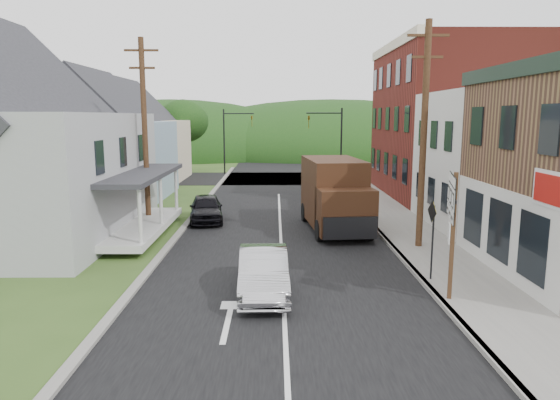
{
  "coord_description": "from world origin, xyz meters",
  "views": [
    {
      "loc": [
        -0.24,
        -16.18,
        5.36
      ],
      "look_at": [
        -0.06,
        2.6,
        2.2
      ],
      "focal_mm": 32.0,
      "sensor_mm": 36.0,
      "label": 1
    }
  ],
  "objects_px": {
    "silver_sedan": "(264,272)",
    "dark_sedan": "(206,208)",
    "route_sign_cluster": "(452,218)",
    "warning_sign": "(432,229)",
    "delivery_van": "(335,195)"
  },
  "relations": [
    {
      "from": "silver_sedan",
      "to": "dark_sedan",
      "type": "bearing_deg",
      "value": 104.75
    },
    {
      "from": "route_sign_cluster",
      "to": "warning_sign",
      "type": "xyz_separation_m",
      "value": [
        0.03,
        1.73,
        -0.73
      ]
    },
    {
      "from": "dark_sedan",
      "to": "route_sign_cluster",
      "type": "bearing_deg",
      "value": -61.12
    },
    {
      "from": "dark_sedan",
      "to": "delivery_van",
      "type": "height_order",
      "value": "delivery_van"
    },
    {
      "from": "silver_sedan",
      "to": "route_sign_cluster",
      "type": "height_order",
      "value": "route_sign_cluster"
    },
    {
      "from": "warning_sign",
      "to": "silver_sedan",
      "type": "bearing_deg",
      "value": -174.15
    },
    {
      "from": "warning_sign",
      "to": "dark_sedan",
      "type": "bearing_deg",
      "value": 127.31
    },
    {
      "from": "route_sign_cluster",
      "to": "dark_sedan",
      "type": "bearing_deg",
      "value": 141.54
    },
    {
      "from": "delivery_van",
      "to": "route_sign_cluster",
      "type": "distance_m",
      "value": 9.72
    },
    {
      "from": "silver_sedan",
      "to": "warning_sign",
      "type": "relative_size",
      "value": 1.61
    },
    {
      "from": "silver_sedan",
      "to": "delivery_van",
      "type": "distance_m",
      "value": 9.27
    },
    {
      "from": "delivery_van",
      "to": "route_sign_cluster",
      "type": "bearing_deg",
      "value": -82.37
    },
    {
      "from": "silver_sedan",
      "to": "route_sign_cluster",
      "type": "relative_size",
      "value": 1.13
    },
    {
      "from": "route_sign_cluster",
      "to": "warning_sign",
      "type": "bearing_deg",
      "value": 103.92
    },
    {
      "from": "route_sign_cluster",
      "to": "delivery_van",
      "type": "bearing_deg",
      "value": 117.73
    }
  ]
}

